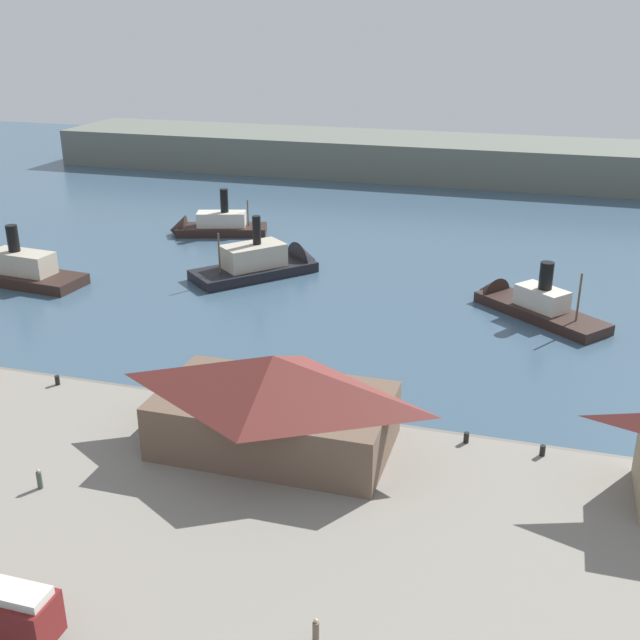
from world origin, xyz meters
TOP-DOWN VIEW (x-y plane):
  - ground_plane at (0.00, 0.00)m, footprint 320.00×320.00m
  - quay_promenade at (0.00, -22.00)m, footprint 110.00×36.00m
  - seawall_edge at (0.00, -3.60)m, footprint 110.00×0.80m
  - ferry_shed_customs_shed at (1.55, -9.88)m, footprint 18.84×11.00m
  - pedestrian_at_waters_edge at (-13.04, -20.55)m, footprint 0.40×0.40m
  - pedestrian_walking_west at (10.82, -29.10)m, footprint 0.39×0.39m
  - mooring_post_center_east at (-21.83, -5.34)m, footprint 0.44×0.44m
  - mooring_post_west at (22.39, -5.32)m, footprint 0.44×0.44m
  - mooring_post_east at (16.37, -5.02)m, footprint 0.44×0.44m
  - ferry_near_quay at (-31.59, 51.66)m, footprint 16.50×9.51m
  - ferry_departing_north at (-15.43, 35.34)m, footprint 16.95×18.07m
  - ferry_moored_east at (19.46, 30.06)m, footprint 17.40×15.37m
  - ferry_approaching_west at (-47.71, 22.19)m, footprint 18.69×7.51m
  - far_headland at (0.00, 110.00)m, footprint 180.00×24.00m

SIDE VIEW (x-z plane):
  - ground_plane at x=0.00m, z-range 0.00..0.00m
  - seawall_edge at x=0.00m, z-range 0.00..1.00m
  - quay_promenade at x=0.00m, z-range 0.00..1.20m
  - ferry_moored_east at x=19.46m, z-range -3.12..5.49m
  - ferry_near_quay at x=-31.59m, z-range -3.31..5.87m
  - ferry_departing_north at x=-15.43m, z-range -3.90..6.77m
  - ferry_approaching_west at x=-47.71m, z-range -3.48..6.37m
  - mooring_post_center_east at x=-21.83m, z-range 1.20..2.10m
  - mooring_post_west at x=22.39m, z-range 1.20..2.10m
  - mooring_post_east at x=16.37m, z-range 1.20..2.10m
  - pedestrian_walking_west at x=10.82m, z-range 1.13..2.70m
  - pedestrian_at_waters_edge at x=-13.04m, z-range 1.13..2.73m
  - far_headland at x=0.00m, z-range 0.00..8.00m
  - ferry_shed_customs_shed at x=1.55m, z-range 1.27..9.25m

